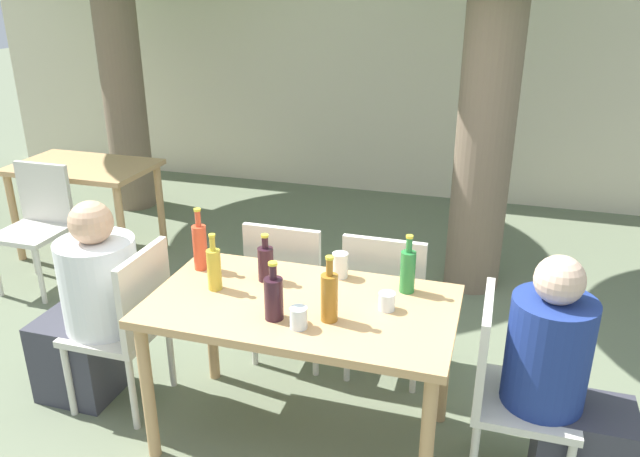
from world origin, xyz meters
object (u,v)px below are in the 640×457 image
Objects in this scene: oil_cruet_0 at (214,268)px; drinking_glass_1 at (299,318)px; person_seated_1 at (564,395)px; wine_bottle_3 at (266,263)px; amber_bottle_5 at (329,296)px; soda_bottle_1 at (200,246)px; patio_chair_3 at (386,297)px; drinking_glass_0 at (387,301)px; patio_chair_0 at (129,319)px; patio_chair_4 at (38,219)px; patio_chair_2 at (289,283)px; dining_table_back at (84,179)px; dining_table_front at (301,320)px; person_seated_0 at (90,312)px; patio_chair_1 at (506,383)px; drinking_glass_2 at (340,265)px; green_bottle_2 at (408,270)px; wine_bottle_4 at (274,297)px.

oil_cruet_0 reaches higher than drinking_glass_1.
person_seated_1 is 4.71× the size of wine_bottle_3.
soda_bottle_1 is at bearing 158.25° from amber_bottle_5.
drinking_glass_0 is at bearing 100.50° from patio_chair_3.
patio_chair_4 is (-1.45, 1.06, 0.00)m from patio_chair_0.
oil_cruet_0 is (-0.15, -0.62, 0.36)m from patio_chair_2.
dining_table_back is 4.56× the size of wine_bottle_3.
person_seated_1 reaches higher than patio_chair_0.
dining_table_back is at bearing 150.20° from drinking_glass_0.
oil_cruet_0 is at bearing -141.60° from wine_bottle_3.
oil_cruet_0 is (-0.44, 0.01, 0.20)m from dining_table_front.
person_seated_0 is at bearing -90.00° from patio_chair_0.
patio_chair_0 is 1.00× the size of patio_chair_1.
amber_bottle_5 is at bearing -11.49° from oil_cruet_0.
wine_bottle_3 reaches higher than drinking_glass_2.
patio_chair_4 is 9.55× the size of drinking_glass_1.
person_seated_1 is at bearing 90.00° from patio_chair_0.
amber_bottle_5 is (-0.28, -0.36, 0.01)m from green_bottle_2.
dining_table_front is 4.33× the size of soda_bottle_1.
patio_chair_4 is (-2.11, 0.44, 0.00)m from patio_chair_2.
patio_chair_0 is at bearing 167.82° from drinking_glass_1.
patio_chair_3 is at bearing 46.46° from patio_chair_1.
person_seated_0 is (1.21, -1.06, 0.00)m from patio_chair_4.
patio_chair_0 reaches higher than dining_table_back.
patio_chair_2 is 2.78× the size of soda_bottle_1.
patio_chair_2 is 0.73m from oil_cruet_0.
dining_table_back is 1.22× the size of patio_chair_4.
drinking_glass_2 reaches higher than drinking_glass_1.
dining_table_front is at bearing 90.00° from person_seated_1.
person_seated_1 is at bearing -3.43° from drinking_glass_0.
dining_table_back is (-2.39, 1.64, -0.03)m from dining_table_front.
wine_bottle_3 is 1.90× the size of drinking_glass_2.
wine_bottle_3 reaches higher than patio_chair_1.
patio_chair_2 is 0.80× the size of person_seated_1.
green_bottle_2 is 0.35m from drinking_glass_2.
person_seated_1 is 13.98× the size of drinking_glass_0.
patio_chair_0 is 0.80m from wine_bottle_3.
amber_bottle_5 is at bearing 121.35° from patio_chair_2.
patio_chair_1 is at bearing 90.00° from patio_chair_0.
drinking_glass_0 is at bearing 139.40° from patio_chair_2.
patio_chair_1 is 2.78× the size of soda_bottle_1.
person_seated_1 is 3.97× the size of green_bottle_2.
dining_table_front is at bearing 145.32° from amber_bottle_5.
wine_bottle_4 is at bearing -154.36° from drinking_glass_0.
wine_bottle_3 is at bearing 103.18° from patio_chair_0.
patio_chair_2 is 2.99× the size of amber_bottle_5.
person_seated_0 is 4.73× the size of wine_bottle_3.
drinking_glass_2 is at bearing -16.92° from patio_chair_4.
patio_chair_0 is at bearing 174.01° from amber_bottle_5.
person_seated_1 reaches higher than dining_table_back.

